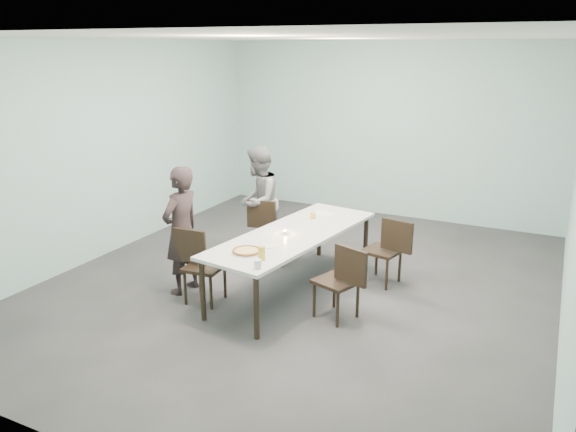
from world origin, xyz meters
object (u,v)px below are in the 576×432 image
at_px(chair_near_right, 342,277).
at_px(water_tumbler, 258,264).
at_px(chair_far_left, 269,227).
at_px(diner_near, 181,230).
at_px(chair_near_left, 198,260).
at_px(tealight, 285,232).
at_px(amber_tumbler, 313,215).
at_px(table, 293,237).
at_px(beer_glass, 262,253).
at_px(diner_far, 258,201).
at_px(pizza, 247,251).
at_px(chair_far_right, 388,247).
at_px(side_plate, 269,246).

relative_size(chair_near_right, water_tumbler, 9.67).
xyz_separation_m(chair_far_left, diner_near, (-0.46, -1.36, 0.28)).
bearing_deg(chair_near_left, tealight, 34.58).
relative_size(diner_near, amber_tumbler, 19.64).
xyz_separation_m(table, beer_glass, (0.09, -0.95, 0.13)).
xyz_separation_m(diner_far, tealight, (0.95, -1.04, -0.02)).
bearing_deg(diner_far, pizza, 15.05).
relative_size(chair_near_right, beer_glass, 5.80).
bearing_deg(pizza, chair_near_right, 21.03).
distance_m(water_tumbler, amber_tumbler, 1.83).
height_order(chair_far_right, water_tumbler, chair_far_right).
bearing_deg(chair_far_right, table, 47.09).
xyz_separation_m(pizza, beer_glass, (0.25, -0.11, 0.06)).
xyz_separation_m(chair_near_left, chair_near_right, (1.69, 0.28, 0.00)).
xyz_separation_m(chair_far_right, beer_glass, (-0.89, -1.64, 0.32)).
bearing_deg(chair_near_left, amber_tumbler, 54.00).
height_order(diner_far, pizza, diner_far).
bearing_deg(beer_glass, chair_near_right, 33.73).
height_order(chair_near_left, amber_tumbler, chair_near_left).
relative_size(diner_far, water_tumbler, 17.48).
height_order(chair_far_right, beer_glass, beer_glass).
height_order(table, diner_near, diner_near).
height_order(chair_near_right, amber_tumbler, chair_near_right).
distance_m(chair_near_right, tealight, 1.00).
relative_size(pizza, water_tumbler, 3.78).
xyz_separation_m(table, chair_near_left, (-0.87, -0.75, -0.19)).
bearing_deg(tealight, amber_tumbler, 86.98).
xyz_separation_m(chair_near_right, diner_near, (-2.01, -0.15, 0.28)).
relative_size(table, chair_near_left, 3.10).
distance_m(chair_near_left, tealight, 1.08).
bearing_deg(tealight, side_plate, -86.39).
bearing_deg(water_tumbler, tealight, 102.05).
xyz_separation_m(diner_near, side_plate, (1.16, 0.07, -0.03)).
bearing_deg(tealight, diner_far, 132.44).
distance_m(diner_far, pizza, 1.98).
bearing_deg(table, chair_far_right, 34.97).
xyz_separation_m(diner_near, tealight, (1.13, 0.53, -0.02)).
xyz_separation_m(chair_far_right, side_plate, (-1.02, -1.24, 0.25)).
xyz_separation_m(side_plate, beer_glass, (0.13, -0.41, 0.07)).
relative_size(table, water_tumbler, 30.01).
relative_size(chair_near_right, diner_near, 0.55).
xyz_separation_m(chair_near_left, chair_far_right, (1.86, 1.44, 0.00)).
height_order(side_plate, tealight, tealight).
height_order(beer_glass, water_tumbler, beer_glass).
bearing_deg(chair_far_left, diner_near, -115.28).
relative_size(chair_near_left, chair_far_left, 1.00).
xyz_separation_m(chair_near_left, tealight, (0.81, 0.66, 0.27)).
relative_size(side_plate, amber_tumbler, 2.25).
xyz_separation_m(table, chair_near_right, (0.82, -0.47, -0.19)).
bearing_deg(water_tumbler, pizza, 134.30).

